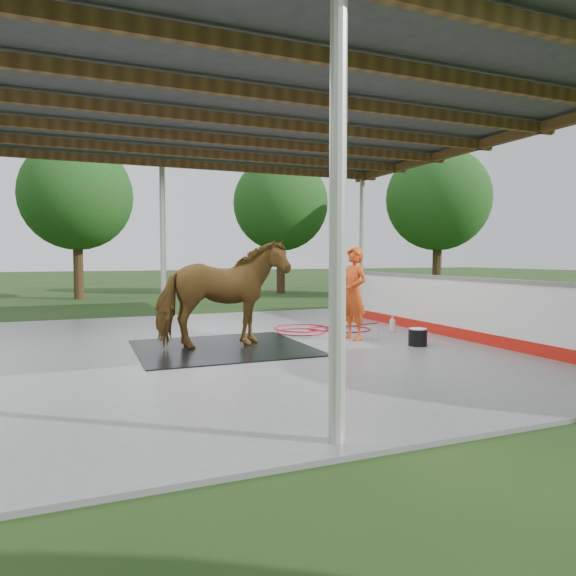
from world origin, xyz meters
name	(u,v)px	position (x,y,z in m)	size (l,w,h in m)	color
ground	(207,351)	(0.00, 0.00, 0.00)	(100.00, 100.00, 0.00)	#1E3814
concrete_slab	(207,349)	(0.00, 0.00, 0.03)	(12.00, 10.00, 0.05)	slate
pavilion_structure	(204,109)	(0.00, 0.00, 3.97)	(12.60, 10.60, 4.05)	beige
dasher_board	(432,305)	(4.60, 0.00, 0.59)	(0.16, 8.00, 1.15)	red
tree_belt	(210,134)	(0.30, 0.90, 3.79)	(28.00, 28.00, 5.80)	#382314
rubber_mat	(223,348)	(0.24, -0.16, 0.06)	(2.78, 2.60, 0.02)	black
horse	(222,294)	(0.24, -0.16, 0.96)	(0.96, 2.11, 1.78)	brown
handler	(354,293)	(2.70, -0.18, 0.90)	(0.62, 0.41, 1.70)	#CE4416
wash_bucket	(418,337)	(3.39, -1.17, 0.20)	(0.32, 0.32, 0.30)	black
soap_bottle_a	(392,324)	(3.88, 0.34, 0.22)	(0.13, 0.13, 0.34)	silver
soap_bottle_b	(376,334)	(3.08, -0.32, 0.15)	(0.09, 0.09, 0.20)	#338CD8
hose_coil	(316,329)	(2.58, 1.18, 0.06)	(2.69, 1.57, 0.02)	#AF0C22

